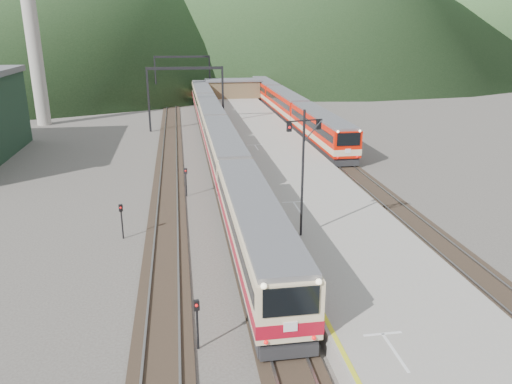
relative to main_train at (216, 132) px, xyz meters
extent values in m
cube|color=black|center=(0.00, -3.99, -1.81)|extent=(2.60, 200.00, 0.12)
cube|color=slate|center=(-0.72, -3.99, -1.71)|extent=(0.10, 200.00, 0.14)
cube|color=slate|center=(0.72, -3.99, -1.71)|extent=(0.10, 200.00, 0.14)
cube|color=black|center=(-5.00, -3.99, -1.81)|extent=(2.60, 200.00, 0.12)
cube|color=slate|center=(-5.72, -3.99, -1.71)|extent=(0.10, 200.00, 0.14)
cube|color=slate|center=(-4.28, -3.99, -1.71)|extent=(0.10, 200.00, 0.14)
cube|color=black|center=(11.50, -3.99, -1.81)|extent=(2.60, 200.00, 0.12)
cube|color=slate|center=(10.78, -3.99, -1.71)|extent=(0.10, 200.00, 0.14)
cube|color=slate|center=(12.22, -3.99, -1.71)|extent=(0.10, 200.00, 0.14)
cube|color=gray|center=(5.60, -5.99, -1.37)|extent=(8.00, 100.00, 1.00)
cube|color=black|center=(-7.50, 11.01, 2.13)|extent=(0.25, 0.25, 8.00)
cube|color=black|center=(1.80, 11.01, 2.13)|extent=(0.25, 0.25, 8.00)
cube|color=black|center=(-2.85, 11.01, 5.93)|extent=(9.30, 0.22, 0.35)
cube|color=black|center=(-7.50, 36.01, 2.13)|extent=(0.25, 0.25, 8.00)
cube|color=black|center=(1.80, 36.01, 2.13)|extent=(0.25, 0.25, 8.00)
cube|color=black|center=(-2.85, 36.01, 5.93)|extent=(9.30, 0.22, 0.35)
cylinder|color=#9E998E|center=(-22.00, 18.01, 13.13)|extent=(1.80, 1.80, 30.00)
cube|color=brown|center=(5.60, 34.01, 0.53)|extent=(9.00, 4.00, 2.80)
cube|color=slate|center=(5.60, 34.01, 2.08)|extent=(9.40, 4.40, 0.30)
cube|color=beige|center=(0.00, -27.77, 0.00)|extent=(2.68, 18.02, 3.27)
cube|color=beige|center=(0.00, -9.26, 0.00)|extent=(2.68, 18.02, 3.27)
cube|color=beige|center=(0.00, 9.26, 0.00)|extent=(2.68, 18.02, 3.27)
cube|color=beige|center=(0.00, 27.77, 0.00)|extent=(2.68, 18.02, 3.27)
cube|color=red|center=(11.50, -0.66, 0.01)|extent=(2.69, 18.09, 3.28)
cube|color=red|center=(11.50, 17.93, 0.01)|extent=(2.69, 18.09, 3.28)
cube|color=red|center=(11.50, 36.52, 0.01)|extent=(2.69, 18.09, 3.28)
cylinder|color=black|center=(2.93, -26.56, 2.84)|extent=(0.14, 0.14, 7.40)
cube|color=black|center=(2.93, -26.56, 5.94)|extent=(2.16, 0.54, 0.07)
cube|color=black|center=(2.05, -26.75, 5.64)|extent=(0.28, 0.23, 0.50)
cube|color=black|center=(3.81, -26.36, 5.64)|extent=(0.28, 0.23, 0.50)
cylinder|color=black|center=(-3.52, -35.22, -0.87)|extent=(0.10, 0.10, 2.00)
cube|color=black|center=(-3.52, -35.22, 0.18)|extent=(0.25, 0.20, 0.45)
cylinder|color=black|center=(-3.54, -15.38, -0.87)|extent=(0.10, 0.10, 2.00)
cube|color=black|center=(-3.54, -15.38, 0.18)|extent=(0.26, 0.22, 0.45)
cylinder|color=black|center=(-7.68, -23.11, -0.87)|extent=(0.10, 0.10, 2.00)
cube|color=black|center=(-7.68, -23.11, 0.18)|extent=(0.27, 0.23, 0.45)
camera|label=1|loc=(-3.85, -52.95, 10.83)|focal=35.00mm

